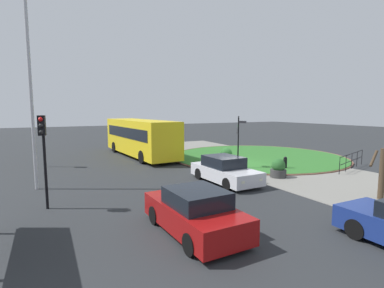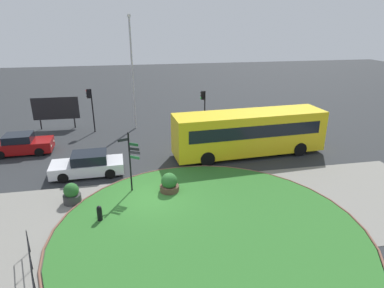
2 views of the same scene
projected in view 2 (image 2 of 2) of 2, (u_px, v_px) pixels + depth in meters
ground at (152, 199)px, 18.20m from camera, size 120.00×120.00×0.00m
sidewalk_paving at (155, 218)px, 16.45m from camera, size 32.00×8.22×0.02m
grass_island at (209, 231)px, 15.36m from camera, size 14.31×14.31×0.10m
grass_kerb_ring at (209, 231)px, 15.36m from camera, size 14.62×14.62×0.11m
signpost_directional at (131, 158)px, 18.19m from camera, size 1.14×0.42×3.60m
bollard_foreground at (100, 214)px, 15.98m from camera, size 0.25×0.25×0.87m
railing_grass_edge at (32, 275)px, 11.80m from camera, size 1.49×4.60×1.09m
bus_yellow at (249, 132)px, 23.72m from camera, size 11.03×3.28×3.14m
car_near_lane at (88, 165)px, 20.88m from camera, size 4.51×2.04×1.45m
car_trailing at (22, 144)px, 24.24m from camera, size 4.24×2.02×1.48m
traffic_light_near at (90, 101)px, 28.24m from camera, size 0.49×0.31×3.79m
traffic_light_far at (203, 100)px, 30.00m from camera, size 0.49×0.27×3.28m
lamppost_tall at (132, 71)px, 28.42m from camera, size 0.32×0.32×9.69m
billboard_left at (56, 109)px, 29.50m from camera, size 3.99×0.21×2.86m
planter_near_signpost at (72, 194)px, 17.65m from camera, size 0.94×0.94×1.14m
planter_kerbside at (169, 184)px, 18.72m from camera, size 1.08×1.08×1.18m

